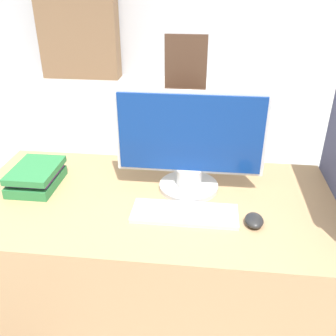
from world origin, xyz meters
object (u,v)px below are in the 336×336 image
Objects in this scene: book_stack at (36,176)px; monitor at (190,144)px; far_chair at (185,82)px; mouse at (254,220)px; keyboard at (185,214)px.

monitor is at bearing 4.63° from book_stack.
monitor is 2.49m from far_chair.
mouse is 0.92m from book_stack.
mouse is (0.25, -0.23, -0.19)m from monitor.
mouse is 2.73m from far_chair.
book_stack is at bearing 168.82° from mouse.
monitor is 0.67m from book_stack.
book_stack is at bearing -175.37° from monitor.
book_stack is (-0.90, 0.18, 0.03)m from mouse.
monitor reaches higher than far_chair.
book_stack is at bearing -102.43° from far_chair.
far_chair is (0.45, 2.50, -0.25)m from book_stack.
book_stack is at bearing 166.93° from keyboard.
far_chair reaches higher than mouse.
monitor reaches higher than mouse.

